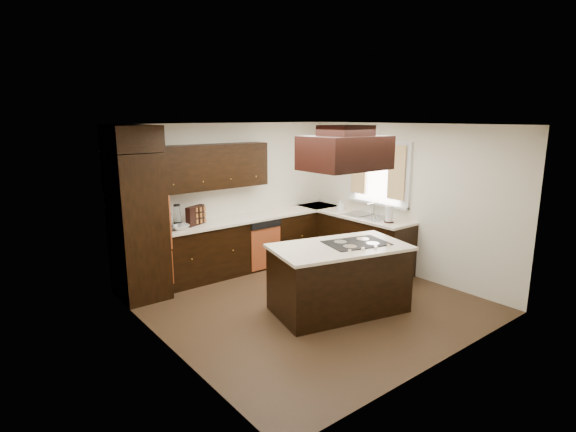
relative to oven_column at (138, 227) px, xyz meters
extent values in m
cube|color=#4F3620|center=(1.78, -1.71, -1.07)|extent=(4.20, 4.20, 0.02)
cube|color=white|center=(1.78, -1.71, 1.45)|extent=(4.20, 4.20, 0.02)
cube|color=beige|center=(1.78, 0.40, 0.19)|extent=(4.20, 0.02, 2.50)
cube|color=beige|center=(1.78, -3.81, 0.19)|extent=(4.20, 0.02, 2.50)
cube|color=beige|center=(-0.33, -1.71, 0.19)|extent=(0.02, 4.20, 2.50)
cube|color=beige|center=(3.88, -1.71, 0.19)|extent=(0.02, 4.20, 2.50)
cube|color=black|center=(0.00, 0.00, 0.00)|extent=(0.65, 0.75, 2.12)
cube|color=#AF4B25|center=(0.35, 0.00, 0.06)|extent=(0.05, 0.62, 0.78)
cube|color=black|center=(1.81, 0.09, -0.62)|extent=(2.93, 0.60, 0.88)
cube|color=black|center=(3.58, -0.80, -0.62)|extent=(0.60, 2.40, 0.88)
cube|color=#F3E3C8|center=(1.81, 0.08, -0.16)|extent=(2.93, 0.63, 0.04)
cube|color=#F3E3C8|center=(3.56, -0.80, -0.16)|extent=(0.63, 2.40, 0.04)
cube|color=black|center=(1.34, 0.23, 0.75)|extent=(2.00, 0.34, 0.72)
cube|color=#AF4B25|center=(2.10, -0.20, -0.66)|extent=(0.60, 0.05, 0.72)
cube|color=silver|center=(3.85, -1.16, 0.59)|extent=(0.06, 1.32, 1.12)
cube|color=white|center=(3.87, -1.16, 0.59)|extent=(0.00, 1.20, 1.00)
cube|color=#FAE9B7|center=(3.79, -1.57, 0.64)|extent=(0.02, 0.34, 0.90)
cube|color=#FAE9B7|center=(3.79, -0.74, 0.64)|extent=(0.02, 0.34, 0.90)
cube|color=silver|center=(3.58, -1.16, -0.14)|extent=(0.52, 0.84, 0.01)
cube|color=black|center=(1.92, -2.15, -0.62)|extent=(1.92, 1.34, 0.88)
cube|color=#F3E3C8|center=(1.92, -2.15, -0.16)|extent=(1.99, 1.42, 0.04)
cube|color=black|center=(2.18, -2.22, -0.13)|extent=(0.93, 0.73, 0.01)
cube|color=black|center=(1.88, -2.25, 1.10)|extent=(1.05, 0.72, 0.42)
cube|color=black|center=(1.88, -2.25, 1.38)|extent=(0.55, 0.50, 0.13)
cylinder|color=silver|center=(0.63, 0.04, -0.09)|extent=(0.15, 0.15, 0.10)
cone|color=silver|center=(0.63, 0.04, 0.09)|extent=(0.13, 0.13, 0.26)
cube|color=black|center=(0.96, 0.10, 0.01)|extent=(0.38, 0.24, 0.31)
imported|color=silver|center=(0.63, 0.00, -0.10)|extent=(0.29, 0.29, 0.07)
imported|color=silver|center=(3.52, -0.56, -0.03)|extent=(0.13, 0.13, 0.21)
cylinder|color=silver|center=(3.50, -1.70, 0.00)|extent=(0.15, 0.15, 0.27)
camera|label=1|loc=(-2.19, -6.23, 1.54)|focal=28.00mm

